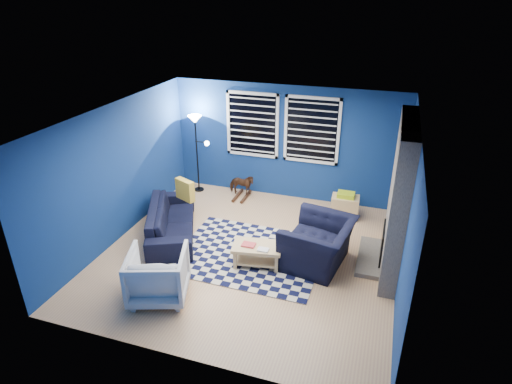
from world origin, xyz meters
TOP-DOWN VIEW (x-y plane):
  - floor at (0.00, 0.00)m, footprint 5.00×5.00m
  - ceiling at (0.00, 0.00)m, footprint 5.00×5.00m
  - wall_back at (0.00, 2.50)m, footprint 5.00×0.00m
  - wall_left at (-2.50, 0.00)m, footprint 0.00×5.00m
  - wall_right at (2.50, 0.00)m, footprint 0.00×5.00m
  - fireplace at (2.36, 0.50)m, footprint 0.65×2.00m
  - window_left at (-0.75, 2.46)m, footprint 1.17×0.06m
  - window_right at (0.55, 2.46)m, footprint 1.17×0.06m
  - tv at (2.45, 2.00)m, footprint 0.07×1.00m
  - rug at (0.02, -0.01)m, footprint 2.53×2.04m
  - sofa at (-1.62, 0.20)m, footprint 2.21×1.59m
  - armchair_big at (1.19, 0.11)m, footprint 1.36×1.24m
  - armchair_bent at (-0.93, -1.50)m, footprint 1.08×1.09m
  - rocking_horse at (-0.89, 2.10)m, footprint 0.32×0.60m
  - coffee_table at (0.24, -0.28)m, footprint 0.88×0.60m
  - cabinet at (1.42, 1.90)m, footprint 0.57×0.40m
  - floor_lamp at (-1.95, 2.16)m, footprint 0.48×0.30m
  - throw_pillow at (-1.47, 0.55)m, footprint 0.44×0.29m

SIDE VIEW (x-z plane):
  - floor at x=0.00m, z-range 0.00..0.00m
  - rug at x=0.02m, z-range 0.00..0.02m
  - cabinet at x=1.42m, z-range -0.03..0.52m
  - coffee_table at x=0.24m, z-range 0.08..0.49m
  - sofa at x=-1.62m, z-range 0.00..0.60m
  - rocking_horse at x=-0.89m, z-range 0.07..0.56m
  - armchair_big at x=1.19m, z-range 0.00..0.78m
  - armchair_bent at x=-0.93m, z-range 0.00..0.79m
  - throw_pillow at x=-1.47m, z-range 0.60..1.01m
  - fireplace at x=2.36m, z-range -0.05..2.45m
  - wall_back at x=0.00m, z-range -1.25..3.75m
  - wall_left at x=-2.50m, z-range -1.25..3.75m
  - wall_right at x=2.50m, z-range -1.25..3.75m
  - tv at x=2.45m, z-range 1.11..1.69m
  - floor_lamp at x=-1.95m, z-range 0.57..2.35m
  - window_left at x=-0.75m, z-range 0.89..2.31m
  - window_right at x=0.55m, z-range 0.89..2.31m
  - ceiling at x=0.00m, z-range 2.50..2.50m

